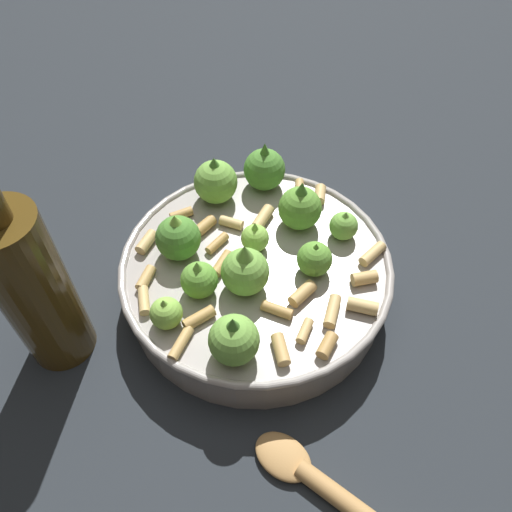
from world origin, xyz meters
name	(u,v)px	position (x,y,z in m)	size (l,w,h in m)	color
ground_plane	(256,291)	(0.00, 0.00, 0.00)	(2.40, 2.40, 0.00)	#23282D
cooking_pan	(254,268)	(0.00, 0.00, 0.04)	(0.27, 0.27, 0.11)	#9E9993
olive_oil_bottle	(32,287)	(0.16, 0.12, 0.09)	(0.06, 0.06, 0.23)	#4C3814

